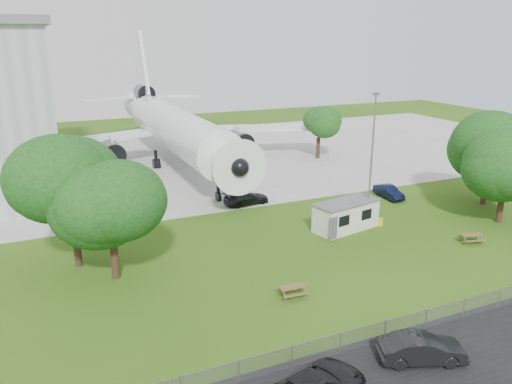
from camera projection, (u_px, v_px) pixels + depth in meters
name	position (u px, v px, depth m)	size (l,w,h in m)	color
ground	(326.00, 268.00, 37.70)	(160.00, 160.00, 0.00)	#406818
asphalt_strip	(456.00, 367.00, 26.35)	(120.00, 8.00, 0.02)	black
concrete_apron	(185.00, 159.00, 70.85)	(120.00, 46.00, 0.03)	#B7B7B2
airliner	(173.00, 126.00, 66.64)	(46.36, 47.73, 17.69)	white
site_cabin	(346.00, 215.00, 44.89)	(6.96, 3.89, 2.62)	silver
picnic_west	(292.00, 297.00, 33.48)	(1.80, 1.50, 0.76)	brown
picnic_east	(470.00, 243.00, 42.23)	(1.80, 1.50, 0.76)	brown
fence	(411.00, 333.00, 29.41)	(58.00, 0.04, 1.30)	gray
lamp_mast	(371.00, 162.00, 44.50)	(0.16, 0.16, 12.00)	slate
tree_west_big	(70.00, 185.00, 36.10)	(8.67, 8.67, 10.78)	#382619
tree_west_small	(110.00, 207.00, 34.48)	(7.14, 7.14, 9.04)	#382619
tree_east_front	(507.00, 166.00, 45.42)	(7.28, 7.28, 9.04)	#382619
tree_east_back	(490.00, 149.00, 50.35)	(7.98, 7.98, 9.85)	#382619
tree_far_apron	(319.00, 123.00, 70.10)	(5.40, 5.40, 7.88)	#382619
car_centre_sedan	(422.00, 349.00, 26.57)	(1.61, 4.63, 1.53)	black
car_ne_sedan	(389.00, 192.00, 53.79)	(1.43, 4.09, 1.35)	black
car_apron_van	(246.00, 198.00, 51.72)	(1.95, 4.80, 1.39)	black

